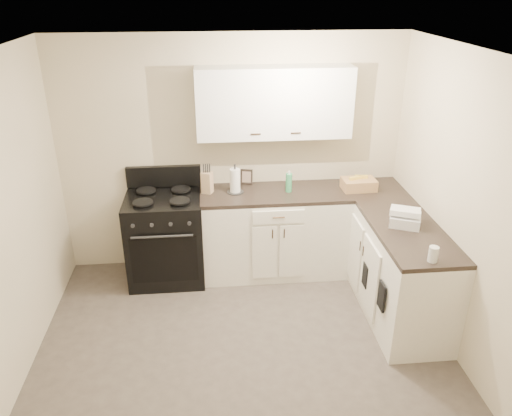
{
  "coord_description": "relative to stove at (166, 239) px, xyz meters",
  "views": [
    {
      "loc": [
        -0.23,
        -3.23,
        2.97
      ],
      "look_at": [
        0.17,
        0.85,
        1.07
      ],
      "focal_mm": 35.0,
      "sensor_mm": 36.0,
      "label": 1
    }
  ],
  "objects": [
    {
      "name": "oven_mitt_far",
      "position": [
        1.91,
        -0.85,
        -0.03
      ],
      "size": [
        0.02,
        0.13,
        0.23
      ],
      "primitive_type": "cube",
      "color": "black",
      "rests_on": "base_cabinets_right"
    },
    {
      "name": "upper_cabinets",
      "position": [
        1.15,
        0.18,
        1.38
      ],
      "size": [
        1.55,
        0.3,
        0.7
      ],
      "primitive_type": "cube",
      "color": "white",
      "rests_on": "wall_back"
    },
    {
      "name": "glass_jar",
      "position": [
        2.2,
        -1.48,
        0.54
      ],
      "size": [
        0.08,
        0.08,
        0.13
      ],
      "primitive_type": "cylinder",
      "rotation": [
        0.0,
        0.0,
        0.02
      ],
      "color": "silver",
      "rests_on": "countertop_right"
    },
    {
      "name": "countertop_grill",
      "position": [
        2.22,
        -0.83,
        0.53
      ],
      "size": [
        0.34,
        0.33,
        0.1
      ],
      "primitive_type": "cube",
      "rotation": [
        0.0,
        0.0,
        -0.42
      ],
      "color": "white",
      "rests_on": "countertop_right"
    },
    {
      "name": "base_cabinets_back",
      "position": [
        1.15,
        0.02,
        -0.01
      ],
      "size": [
        1.55,
        0.6,
        0.9
      ],
      "primitive_type": "cube",
      "color": "silver",
      "rests_on": "floor"
    },
    {
      "name": "countertop_back",
      "position": [
        1.15,
        0.02,
        0.46
      ],
      "size": [
        1.55,
        0.6,
        0.04
      ],
      "primitive_type": "cube",
      "color": "black",
      "rests_on": "base_cabinets_back"
    },
    {
      "name": "floor",
      "position": [
        0.73,
        -1.48,
        -0.46
      ],
      "size": [
        3.6,
        3.6,
        0.0
      ],
      "primitive_type": "plane",
      "color": "#473F38",
      "rests_on": "ground"
    },
    {
      "name": "wall_back",
      "position": [
        0.73,
        0.32,
        0.79
      ],
      "size": [
        3.6,
        0.0,
        3.6
      ],
      "primitive_type": "plane",
      "rotation": [
        1.57,
        0.0,
        0.0
      ],
      "color": "beige",
      "rests_on": "ground"
    },
    {
      "name": "countertop_right",
      "position": [
        2.23,
        -0.63,
        0.46
      ],
      "size": [
        0.6,
        1.9,
        0.04
      ],
      "primitive_type": "cube",
      "color": "black",
      "rests_on": "base_cabinets_right"
    },
    {
      "name": "wicker_basket",
      "position": [
        2.04,
        0.01,
        0.54
      ],
      "size": [
        0.35,
        0.24,
        0.11
      ],
      "primitive_type": "cube",
      "rotation": [
        0.0,
        0.0,
        0.03
      ],
      "color": "tan",
      "rests_on": "countertop_right"
    },
    {
      "name": "paper_towel",
      "position": [
        0.74,
        0.05,
        0.61
      ],
      "size": [
        0.13,
        0.13,
        0.26
      ],
      "primitive_type": "cylinder",
      "rotation": [
        0.0,
        0.0,
        -0.28
      ],
      "color": "white",
      "rests_on": "countertop_back"
    },
    {
      "name": "stove",
      "position": [
        0.0,
        0.0,
        0.0
      ],
      "size": [
        0.78,
        0.67,
        0.95
      ],
      "primitive_type": "cube",
      "color": "black",
      "rests_on": "floor"
    },
    {
      "name": "wall_right",
      "position": [
        2.53,
        -1.48,
        0.79
      ],
      "size": [
        0.0,
        3.6,
        3.6
      ],
      "primitive_type": "plane",
      "rotation": [
        1.57,
        0.0,
        -1.57
      ],
      "color": "beige",
      "rests_on": "ground"
    },
    {
      "name": "ceiling",
      "position": [
        0.73,
        -1.48,
        2.04
      ],
      "size": [
        3.6,
        3.6,
        0.0
      ],
      "primitive_type": "plane",
      "color": "white",
      "rests_on": "wall_back"
    },
    {
      "name": "soap_bottle",
      "position": [
        1.3,
        0.02,
        0.58
      ],
      "size": [
        0.08,
        0.08,
        0.2
      ],
      "primitive_type": "cylinder",
      "rotation": [
        0.0,
        0.0,
        0.18
      ],
      "color": "#3C9D5F",
      "rests_on": "countertop_back"
    },
    {
      "name": "base_cabinets_right",
      "position": [
        2.23,
        -0.63,
        -0.01
      ],
      "size": [
        0.6,
        1.9,
        0.9
      ],
      "primitive_type": "cube",
      "color": "silver",
      "rests_on": "floor"
    },
    {
      "name": "picture_frame",
      "position": [
        0.88,
        0.28,
        0.56
      ],
      "size": [
        0.14,
        0.07,
        0.16
      ],
      "primitive_type": "cube",
      "rotation": [
        -0.14,
        0.0,
        -0.23
      ],
      "color": "black",
      "rests_on": "countertop_back"
    },
    {
      "name": "oven_mitt_near",
      "position": [
        1.91,
        -1.29,
        0.04
      ],
      "size": [
        0.02,
        0.14,
        0.25
      ],
      "primitive_type": "cube",
      "color": "black",
      "rests_on": "base_cabinets_right"
    },
    {
      "name": "knife_block",
      "position": [
        0.46,
        0.08,
        0.59
      ],
      "size": [
        0.13,
        0.12,
        0.22
      ],
      "primitive_type": "cube",
      "rotation": [
        0.0,
        0.0,
        -0.42
      ],
      "color": "tan",
      "rests_on": "countertop_back"
    }
  ]
}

